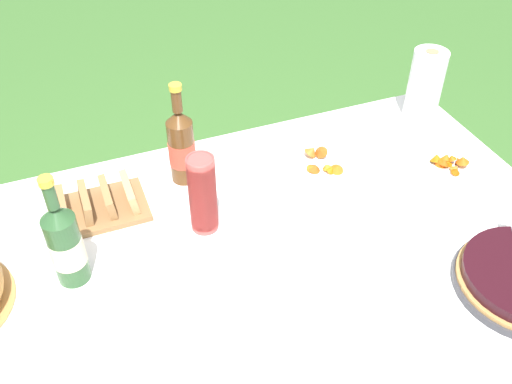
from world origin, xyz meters
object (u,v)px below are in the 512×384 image
cider_bottle_amber (181,146)px  snack_plate_near (320,166)px  cup_stack (203,194)px  cider_bottle_green (65,244)px  bread_board (98,205)px  paper_towel_roll (425,85)px  snack_plate_left (445,165)px

cider_bottle_amber → snack_plate_near: 0.42m
cup_stack → cider_bottle_green: 0.35m
cup_stack → cider_bottle_green: size_ratio=0.74×
cup_stack → bread_board: 0.31m
bread_board → cider_bottle_green: bearing=-113.8°
bread_board → cider_bottle_amber: bearing=12.1°
cup_stack → paper_towel_roll: 0.87m
cider_bottle_green → snack_plate_near: cider_bottle_green is taller
snack_plate_left → bread_board: (-1.00, 0.18, 0.01)m
snack_plate_left → snack_plate_near: bearing=159.4°
cider_bottle_amber → snack_plate_near: (0.39, -0.11, -0.10)m
paper_towel_roll → cider_bottle_amber: bearing=-177.9°
cider_bottle_green → bread_board: size_ratio=1.19×
cup_stack → cider_bottle_green: bearing=-171.6°
paper_towel_roll → bread_board: paper_towel_roll is taller
cup_stack → paper_towel_roll: size_ratio=0.96×
cider_bottle_green → snack_plate_near: (0.74, 0.16, -0.10)m
snack_plate_left → bread_board: 1.01m
bread_board → snack_plate_near: bearing=-4.7°
cider_bottle_amber → paper_towel_roll: size_ratio=1.31×
snack_plate_near → snack_plate_left: 0.37m
cider_bottle_amber → snack_plate_left: 0.78m
cider_bottle_green → paper_towel_roll: (1.18, 0.30, 0.00)m
cider_bottle_amber → paper_towel_roll: (0.82, 0.03, 0.00)m
snack_plate_near → snack_plate_left: (0.35, -0.13, 0.00)m
snack_plate_left → cider_bottle_amber: bearing=162.0°
cider_bottle_amber → snack_plate_left: bearing=-18.0°
paper_towel_roll → bread_board: 1.09m
cup_stack → bread_board: (-0.25, 0.16, -0.09)m
cider_bottle_green → snack_plate_near: bearing=12.1°
snack_plate_left → cider_bottle_green: bearing=-178.5°
cider_bottle_green → bread_board: 0.25m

